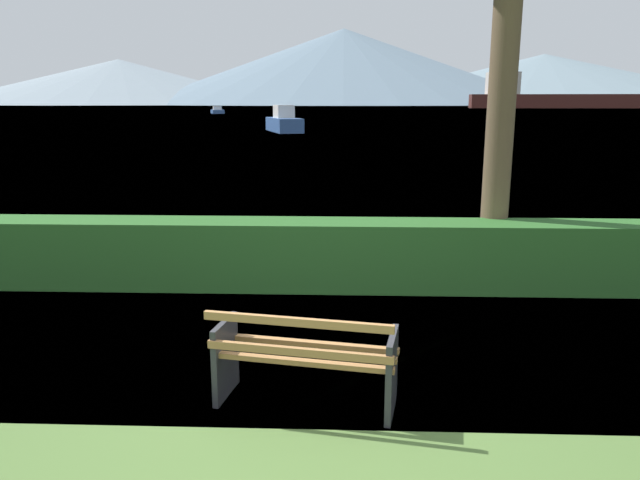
# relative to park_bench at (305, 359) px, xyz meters

# --- Properties ---
(ground_plane) EXTENTS (1400.00, 1400.00, 0.00)m
(ground_plane) POSITION_rel_park_bench_xyz_m (0.01, 0.06, -0.42)
(ground_plane) COLOR #4C6B33
(water_surface) EXTENTS (620.00, 620.00, 0.00)m
(water_surface) POSITION_rel_park_bench_xyz_m (0.01, 309.62, -0.42)
(water_surface) COLOR #6B8EA3
(water_surface) RESTS_ON ground_plane
(park_bench) EXTENTS (1.58, 0.83, 0.87)m
(park_bench) POSITION_rel_park_bench_xyz_m (0.00, 0.00, 0.00)
(park_bench) COLOR #A0703F
(park_bench) RESTS_ON ground_plane
(hedge_row) EXTENTS (12.77, 0.70, 0.92)m
(hedge_row) POSITION_rel_park_bench_xyz_m (0.01, 3.32, 0.04)
(hedge_row) COLOR #285B23
(hedge_row) RESTS_ON ground_plane
(cargo_ship_large) EXTENTS (69.61, 16.52, 16.72)m
(cargo_ship_large) POSITION_rel_park_bench_xyz_m (80.62, 246.29, 4.26)
(cargo_ship_large) COLOR #471E19
(cargo_ship_large) RESTS_ON water_surface
(fishing_boat_near) EXTENTS (4.37, 7.60, 1.52)m
(fishing_boat_near) POSITION_rel_park_bench_xyz_m (-27.02, 127.80, 0.12)
(fishing_boat_near) COLOR #335693
(fishing_boat_near) RESTS_ON water_surface
(tender_far) EXTENTS (3.89, 7.30, 2.22)m
(tender_far) POSITION_rel_park_bench_xyz_m (-4.77, 47.38, 0.37)
(tender_far) COLOR #335693
(tender_far) RESTS_ON water_surface
(distant_hills) EXTENTS (746.10, 416.27, 67.00)m
(distant_hills) POSITION_rel_park_bench_xyz_m (26.54, 578.19, 27.08)
(distant_hills) COLOR gray
(distant_hills) RESTS_ON ground_plane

